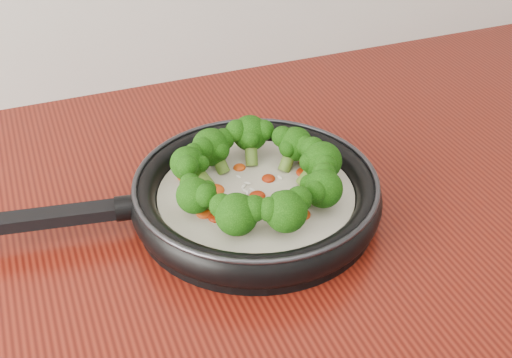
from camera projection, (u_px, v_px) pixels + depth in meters
name	position (u px, v px, depth m)	size (l,w,h in m)	color
skillet	(255.00, 192.00, 0.79)	(0.48, 0.34, 0.09)	black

